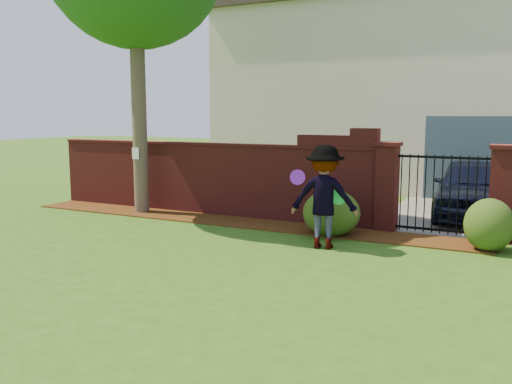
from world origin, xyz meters
The scene contains 15 objects.
ground centered at (0.00, 0.00, -0.01)m, with size 80.00×80.00×0.01m, color #2B5314.
mulch_bed centered at (-0.95, 3.34, 0.01)m, with size 11.10×1.08×0.03m, color #391E0A.
brick_wall centered at (-2.01, 4.00, 0.93)m, with size 8.70×0.31×2.16m.
pillar_left centered at (2.40, 4.00, 0.96)m, with size 0.50×0.50×1.88m.
pillar_right centered at (4.60, 4.00, 0.96)m, with size 0.50×0.50×1.88m.
iron_gate centered at (3.50, 4.00, 0.85)m, with size 1.78×0.03×1.60m.
driveway centered at (3.50, 8.00, 0.01)m, with size 3.20×8.00×0.01m, color slate.
house centered at (1.00, 12.00, 3.16)m, with size 12.40×6.40×6.30m.
car centered at (3.87, 6.27, 0.70)m, with size 1.66×4.12×1.40m, color black.
paper_notice centered at (-3.60, 3.21, 1.50)m, with size 0.20×0.01×0.28m, color white.
shrub_left centered at (1.52, 3.01, 0.47)m, with size 1.16×1.16×0.95m, color #214514.
shrub_middle centered at (4.47, 3.08, 0.48)m, with size 0.88×0.88×0.96m, color #214514.
man centered at (1.72, 1.96, 0.95)m, with size 1.23×0.71×1.91m, color gray.
frisbee_purple centered at (1.29, 1.75, 1.32)m, with size 0.28×0.28×0.03m, color #6E1BAD.
frisbee_green centered at (2.00, 1.99, 0.98)m, with size 0.30×0.30×0.03m, color green.
Camera 1 is at (5.02, -7.33, 2.46)m, focal length 38.10 mm.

